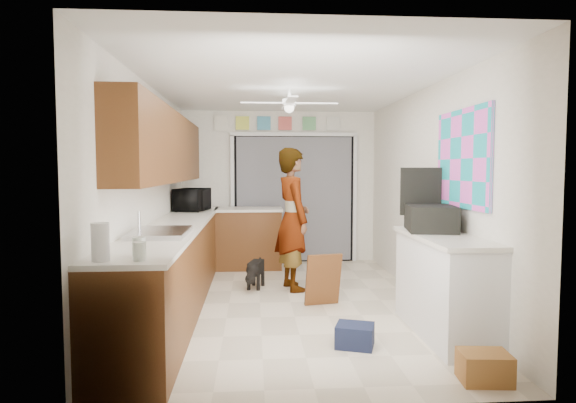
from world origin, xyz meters
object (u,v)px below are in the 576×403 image
object	(u,v)px
suitcase	(430,218)
man	(293,219)
dog	(256,273)
navy_crate	(355,336)
paper_towel_roll	(100,242)
cardboard_box	(484,367)
microwave	(192,200)

from	to	relation	value
suitcase	man	world-z (taller)	man
suitcase	dog	xyz separation A→B (m)	(-1.72, 1.59, -0.87)
suitcase	navy_crate	world-z (taller)	suitcase
paper_towel_roll	man	distance (m)	3.25
navy_crate	man	world-z (taller)	man
cardboard_box	navy_crate	xyz separation A→B (m)	(-0.80, 0.76, -0.01)
microwave	dog	distance (m)	1.56
paper_towel_roll	suitcase	bearing A→B (deg)	26.27
paper_towel_roll	cardboard_box	bearing A→B (deg)	1.06
microwave	cardboard_box	size ratio (longest dim) A/B	1.68
cardboard_box	suitcase	bearing A→B (deg)	86.95
man	microwave	bearing A→B (deg)	40.95
microwave	dog	size ratio (longest dim) A/B	1.17
navy_crate	microwave	bearing A→B (deg)	120.41
microwave	navy_crate	world-z (taller)	microwave
cardboard_box	microwave	bearing A→B (deg)	124.19
microwave	dog	bearing A→B (deg)	-122.12
microwave	cardboard_box	xyz separation A→B (m)	(2.57, -3.78, -0.99)
man	dog	distance (m)	0.86
cardboard_box	dog	distance (m)	3.34
microwave	navy_crate	size ratio (longest dim) A/B	1.84
man	dog	size ratio (longest dim) A/B	3.63
paper_towel_roll	microwave	bearing A→B (deg)	88.14
suitcase	dog	bearing A→B (deg)	148.33
microwave	man	bearing A→B (deg)	-113.09
navy_crate	dog	size ratio (longest dim) A/B	0.64
suitcase	dog	distance (m)	2.50
dog	microwave	bearing A→B (deg)	150.83
navy_crate	dog	xyz separation A→B (m)	(-0.85, 2.14, 0.10)
navy_crate	dog	bearing A→B (deg)	111.70
paper_towel_roll	suitcase	world-z (taller)	paper_towel_roll
microwave	suitcase	bearing A→B (deg)	-121.58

